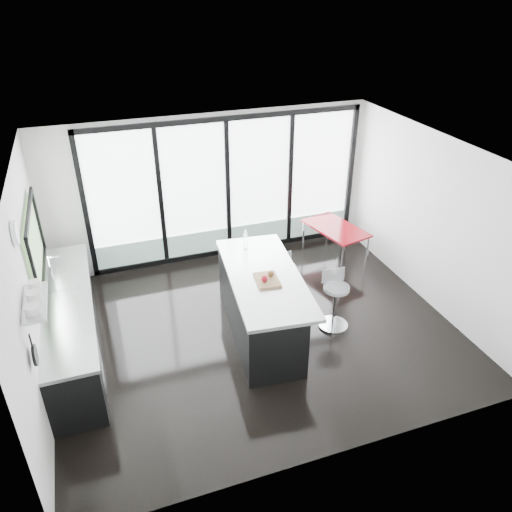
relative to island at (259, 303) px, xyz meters
name	(u,v)px	position (x,y,z in m)	size (l,w,h in m)	color
floor	(256,329)	(-0.03, 0.03, -0.51)	(6.00, 5.00, 0.00)	black
ceiling	(256,158)	(-0.03, 0.03, 2.29)	(6.00, 5.00, 0.00)	white
wall_back	(226,195)	(0.24, 2.49, 0.76)	(6.00, 0.09, 2.80)	silver
wall_front	(338,365)	(-0.03, -2.47, 0.89)	(6.00, 0.00, 2.80)	silver
wall_left	(32,269)	(-3.01, 0.30, 1.05)	(0.26, 5.00, 2.80)	silver
wall_right	(432,221)	(2.97, 0.03, 0.89)	(0.00, 5.00, 2.80)	silver
counter_cabinets	(72,326)	(-2.70, 0.43, -0.05)	(0.69, 3.24, 1.36)	black
island	(259,303)	(0.00, 0.00, 0.00)	(1.30, 2.57, 1.31)	black
bar_stool_near	(335,306)	(1.15, -0.28, -0.14)	(0.47, 0.47, 0.74)	silver
bar_stool_far	(286,283)	(0.71, 0.64, -0.18)	(0.41, 0.41, 0.66)	silver
red_table	(334,243)	(2.14, 1.64, -0.18)	(0.72, 1.26, 0.67)	maroon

